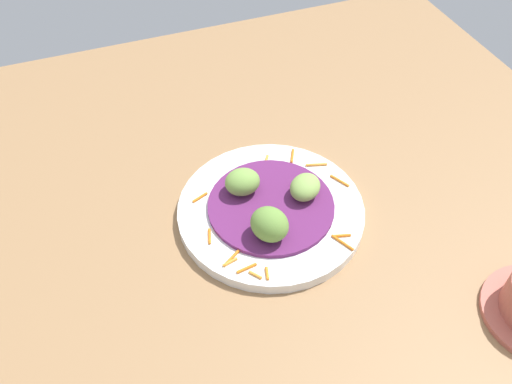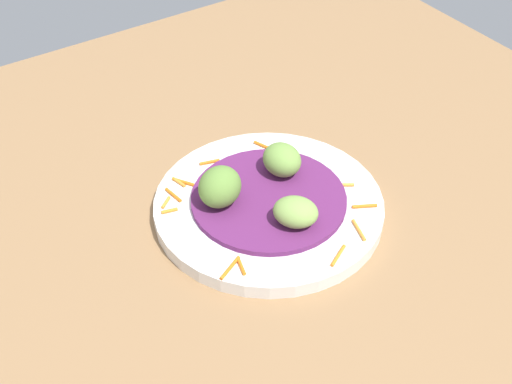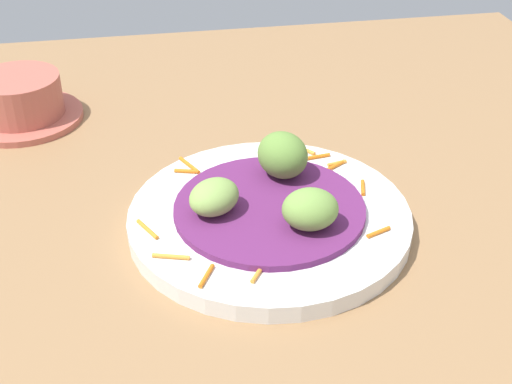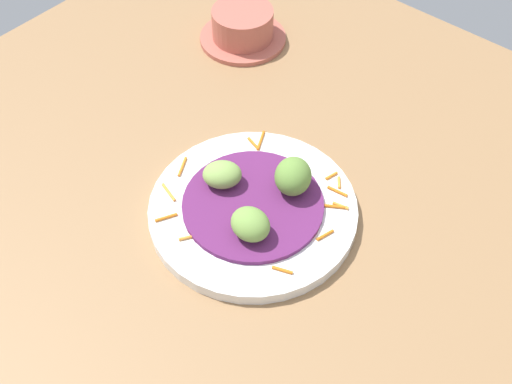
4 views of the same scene
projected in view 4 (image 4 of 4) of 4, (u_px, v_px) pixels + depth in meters
The scene contains 8 objects.
table_surface at pixel (233, 205), 88.05cm from camera, with size 110.00×110.00×2.00cm, color #936D47.
main_plate at pixel (255, 208), 85.29cm from camera, with size 27.69×27.69×1.79cm, color white.
cabbage_bed at pixel (255, 202), 84.33cm from camera, with size 18.69×18.69×0.69cm, color #60235B.
carrot_garnish at pixel (264, 194), 85.46cm from camera, with size 23.57×22.26×0.40cm.
guac_scoop_left at pixel (223, 174), 84.87cm from camera, with size 4.29×5.21×3.25cm, color #84A851.
guac_scoop_center at pixel (250, 224), 79.17cm from camera, with size 5.25×4.51×3.82cm, color #759E47.
guac_scoop_right at pixel (293, 176), 83.62cm from camera, with size 4.85×5.54×4.75cm, color olive.
terracotta_bowl at pixel (243, 27), 108.14cm from camera, with size 14.75×14.75×5.83cm.
Camera 4 is at (-38.16, 39.85, 69.71)cm, focal length 44.95 mm.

